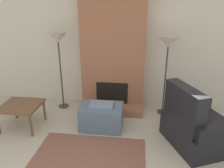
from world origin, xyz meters
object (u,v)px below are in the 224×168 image
object	(u,v)px
ottoman	(102,116)
floor_lamp_left	(58,41)
floor_lamp_right	(168,45)
armchair	(196,128)
side_table	(21,107)

from	to	relation	value
ottoman	floor_lamp_left	size ratio (longest dim) A/B	0.46
ottoman	floor_lamp_right	distance (m)	1.82
ottoman	floor_lamp_right	world-z (taller)	floor_lamp_right
ottoman	armchair	distance (m)	1.62
ottoman	floor_lamp_right	xyz separation A→B (m)	(1.16, 0.73, 1.19)
ottoman	side_table	bearing A→B (deg)	-173.89
ottoman	side_table	world-z (taller)	ottoman
armchair	floor_lamp_right	size ratio (longest dim) A/B	0.80
floor_lamp_left	floor_lamp_right	world-z (taller)	floor_lamp_left
floor_lamp_right	armchair	bearing A→B (deg)	-67.69
ottoman	side_table	xyz separation A→B (m)	(-1.45, -0.16, 0.17)
armchair	floor_lamp_right	distance (m)	1.58
side_table	floor_lamp_right	xyz separation A→B (m)	(2.62, 0.89, 1.02)
floor_lamp_left	floor_lamp_right	size ratio (longest dim) A/B	1.02
ottoman	armchair	world-z (taller)	armchair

